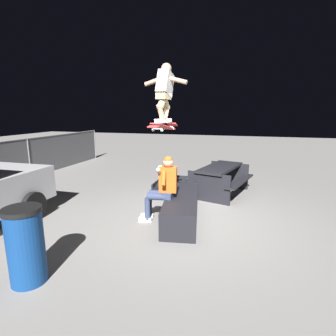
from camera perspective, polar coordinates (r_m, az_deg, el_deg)
name	(u,v)px	position (r m, az deg, el deg)	size (l,w,h in m)	color
ground_plane	(188,220)	(5.46, 4.34, -11.23)	(40.00, 40.00, 0.00)	slate
ledge_box_main	(182,207)	(5.44, 2.97, -8.52)	(2.07, 0.63, 0.49)	black
person_sitting_on_ledge	(163,185)	(5.20, -1.17, -3.77)	(0.60, 0.78, 1.33)	#2D3856
skateboard	(164,127)	(5.19, -0.97, 8.96)	(1.03, 0.31, 0.17)	#B72D2D
skater_airborne	(165,90)	(5.25, -0.74, 16.51)	(0.63, 0.89, 1.12)	white
kicker_ramp	(170,186)	(7.64, 0.51, -3.87)	(0.99, 0.88, 0.36)	black
picnic_table_back	(220,176)	(7.13, 11.17, -1.62)	(1.99, 1.73, 0.75)	black
trash_bin	(26,245)	(3.90, -28.46, -14.52)	(0.47, 0.47, 1.01)	navy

